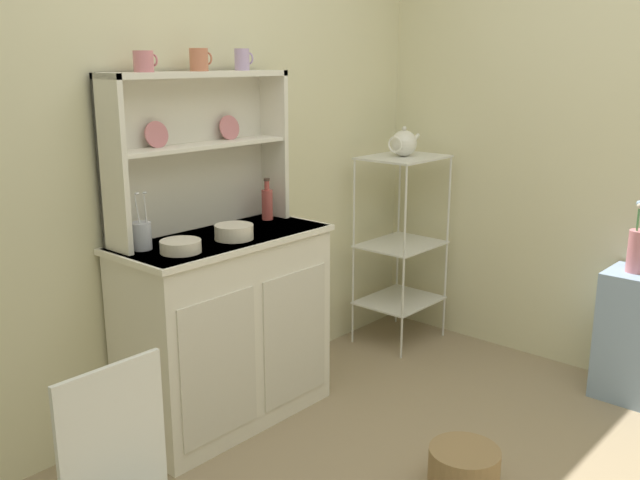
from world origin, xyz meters
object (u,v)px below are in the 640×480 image
hutch_cabinet (226,327)px  bakers_rack (401,233)px  porcelain_teapot (404,143)px  flower_vase (638,249)px  hutch_shelf_unit (194,140)px  cup_rose_0 (144,61)px  floor_basket (464,469)px  bowl_mixing_large (181,246)px  utensil_jar (141,235)px  jam_bottle (267,203)px

hutch_cabinet → bakers_rack: 1.30m
porcelain_teapot → flower_vase: porcelain_teapot is taller
bakers_rack → hutch_shelf_unit: bearing=170.9°
cup_rose_0 → floor_basket: bearing=-68.2°
floor_basket → bowl_mixing_large: (-0.50, 1.02, 0.80)m
floor_basket → flower_vase: flower_vase is taller
hutch_shelf_unit → utensil_jar: hutch_shelf_unit is taller
cup_rose_0 → bakers_rack: bearing=-6.1°
floor_basket → porcelain_teapot: 1.83m
hutch_cabinet → hutch_shelf_unit: size_ratio=1.08×
porcelain_teapot → flower_vase: 1.30m
hutch_cabinet → flower_vase: 1.93m
jam_bottle → flower_vase: bearing=-51.6°
hutch_cabinet → floor_basket: 1.17m
utensil_jar → hutch_cabinet: bearing=-12.3°
hutch_shelf_unit → utensil_jar: size_ratio=3.80×
jam_bottle → flower_vase: (1.07, -1.36, -0.20)m
bowl_mixing_large → jam_bottle: 0.65m
cup_rose_0 → bowl_mixing_large: 0.73m
porcelain_teapot → floor_basket: bearing=-135.2°
utensil_jar → porcelain_teapot: 1.65m
floor_basket → cup_rose_0: 1.99m
bakers_rack → porcelain_teapot: bearing=180.0°
porcelain_teapot → hutch_shelf_unit: bearing=170.9°
flower_vase → cup_rose_0: bearing=140.5°
bakers_rack → bowl_mixing_large: size_ratio=6.63×
floor_basket → bakers_rack: bearing=44.7°
hutch_cabinet → porcelain_teapot: bearing=-1.9°
hutch_shelf_unit → flower_vase: (1.43, -1.43, -0.52)m
jam_bottle → cup_rose_0: bearing=176.6°
hutch_cabinet → jam_bottle: (0.35, 0.09, 0.50)m
bakers_rack → utensil_jar: (-1.63, 0.12, 0.27)m
hutch_shelf_unit → hutch_cabinet: bearing=-90.0°
hutch_shelf_unit → cup_rose_0: cup_rose_0 is taller
hutch_shelf_unit → jam_bottle: bearing=-12.2°
floor_basket → flower_vase: size_ratio=0.79×
hutch_cabinet → floor_basket: size_ratio=3.55×
hutch_shelf_unit → utensil_jar: (-0.35, -0.09, -0.34)m
hutch_cabinet → bakers_rack: bearing=-1.8°
bowl_mixing_large → flower_vase: size_ratio=0.48×
bakers_rack → flower_vase: size_ratio=3.15×
hutch_cabinet → porcelain_teapot: (1.28, -0.04, 0.70)m
cup_rose_0 → utensil_jar: (-0.09, -0.04, -0.67)m
hutch_shelf_unit → floor_basket: size_ratio=3.30×
floor_basket → utensil_jar: size_ratio=1.15×
flower_vase → jam_bottle: bearing=128.4°
bowl_mixing_large → utensil_jar: size_ratio=0.69×
flower_vase → porcelain_teapot: bearing=96.9°
porcelain_teapot → cup_rose_0: bearing=173.9°
hutch_shelf_unit → cup_rose_0: (-0.26, -0.04, 0.33)m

